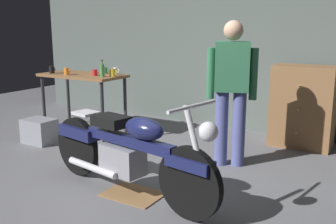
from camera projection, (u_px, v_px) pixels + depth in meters
The scene contains 15 objects.
ground_plane at pixel (131, 186), 4.01m from camera, with size 12.00×12.00×0.00m, color slate.
back_wall at pixel (237, 30), 6.01m from camera, with size 8.00×0.12×3.10m, color #56605B.
workbench at pixel (83, 82), 5.88m from camera, with size 1.30×0.64×0.90m.
motorcycle at pixel (127, 150), 3.73m from camera, with size 2.17×0.69×1.00m.
person_standing at pixel (231, 87), 4.44m from camera, with size 0.54×0.35×1.67m.
wooden_dresser at pixel (303, 107), 5.22m from camera, with size 0.80×0.47×1.10m.
drip_tray at pixel (133, 194), 3.80m from camera, with size 0.56×0.40×0.01m, color olive.
storage_bin at pixel (39, 131), 5.46m from camera, with size 0.44×0.32×0.34m, color gray.
mug_yellow_tall at pixel (113, 73), 5.58m from camera, with size 0.12×0.09×0.11m.
mug_orange_travel at pixel (67, 71), 5.75m from camera, with size 0.11×0.08×0.10m.
mug_white_ceramic at pixel (116, 71), 5.81m from camera, with size 0.11×0.07×0.11m.
mug_red_diner at pixel (95, 73), 5.66m from camera, with size 0.11×0.08×0.09m.
mug_green_speckled at pixel (105, 70), 5.93m from camera, with size 0.11×0.08×0.10m.
mug_black_matte at pixel (52, 70), 5.94m from camera, with size 0.12×0.08×0.11m.
bottle at pixel (102, 70), 5.51m from camera, with size 0.06×0.06×0.24m.
Camera 1 is at (2.27, -3.01, 1.61)m, focal length 41.79 mm.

